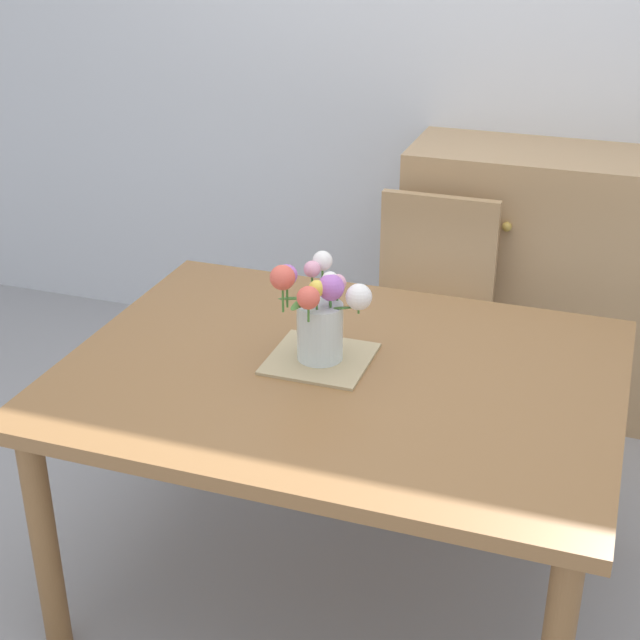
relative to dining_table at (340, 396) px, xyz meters
name	(u,v)px	position (x,y,z in m)	size (l,w,h in m)	color
ground_plane	(338,582)	(0.00, 0.00, -0.64)	(12.00, 12.00, 0.00)	#939399
back_wall	(473,22)	(0.00, 1.60, 0.76)	(7.00, 0.10, 2.80)	silver
dining_table	(340,396)	(0.00, 0.00, 0.00)	(1.46, 1.12, 0.73)	olive
chair_far	(428,307)	(0.04, 0.90, -0.13)	(0.42, 0.42, 0.90)	tan
dresser	(590,285)	(0.56, 1.33, -0.14)	(1.40, 0.47, 1.00)	tan
placemat	(320,359)	(-0.07, 0.03, 0.09)	(0.27, 0.27, 0.01)	tan
flower_vase	(320,311)	(-0.07, 0.02, 0.23)	(0.26, 0.21, 0.28)	silver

